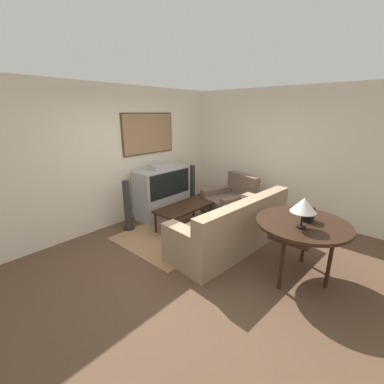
{
  "coord_description": "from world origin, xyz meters",
  "views": [
    {
      "loc": [
        -2.77,
        -2.28,
        2.19
      ],
      "look_at": [
        0.71,
        0.77,
        0.75
      ],
      "focal_mm": 24.0,
      "sensor_mm": 36.0,
      "label": 1
    }
  ],
  "objects": [
    {
      "name": "couch",
      "position": [
        0.61,
        -0.21,
        0.33
      ],
      "size": [
        2.3,
        1.02,
        0.89
      ],
      "rotation": [
        0.0,
        0.0,
        3.06
      ],
      "color": "#9E8466",
      "rests_on": "ground_plane"
    },
    {
      "name": "wall_back",
      "position": [
        0.02,
        2.13,
        1.36
      ],
      "size": [
        12.0,
        0.1,
        2.7
      ],
      "color": "beige",
      "rests_on": "ground_plane"
    },
    {
      "name": "ground_plane",
      "position": [
        0.0,
        0.0,
        0.0
      ],
      "size": [
        12.0,
        12.0,
        0.0
      ],
      "primitive_type": "plane",
      "color": "brown"
    },
    {
      "name": "armchair",
      "position": [
        1.82,
        0.61,
        0.28
      ],
      "size": [
        1.16,
        1.11,
        0.88
      ],
      "rotation": [
        0.0,
        0.0,
        -1.88
      ],
      "color": "brown",
      "rests_on": "ground_plane"
    },
    {
      "name": "tv",
      "position": [
        0.8,
        1.7,
        0.54
      ],
      "size": [
        1.22,
        0.52,
        1.15
      ],
      "color": "#9E9EA3",
      "rests_on": "ground_plane"
    },
    {
      "name": "area_rug",
      "position": [
        0.63,
        0.84,
        0.01
      ],
      "size": [
        2.54,
        1.6,
        0.01
      ],
      "color": "#99704C",
      "rests_on": "ground_plane"
    },
    {
      "name": "mantel_clock",
      "position": [
        0.61,
        -1.37,
        0.9
      ],
      "size": [
        0.18,
        0.1,
        0.17
      ],
      "color": "black",
      "rests_on": "console_table"
    },
    {
      "name": "speaker_tower_left",
      "position": [
        -0.14,
        1.67,
        0.47
      ],
      "size": [
        0.23,
        0.23,
        0.99
      ],
      "color": "black",
      "rests_on": "ground_plane"
    },
    {
      "name": "speaker_tower_right",
      "position": [
        1.74,
        1.67,
        0.47
      ],
      "size": [
        0.23,
        0.23,
        0.99
      ],
      "color": "black",
      "rests_on": "ground_plane"
    },
    {
      "name": "table_lamp",
      "position": [
        0.32,
        -1.37,
        1.11
      ],
      "size": [
        0.31,
        0.31,
        0.39
      ],
      "color": "black",
      "rests_on": "console_table"
    },
    {
      "name": "console_table",
      "position": [
        0.52,
        -1.33,
        0.75
      ],
      "size": [
        1.2,
        1.2,
        0.81
      ],
      "color": "black",
      "rests_on": "ground_plane"
    },
    {
      "name": "coffee_table",
      "position": [
        0.65,
        0.92,
        0.4
      ],
      "size": [
        1.19,
        0.56,
        0.44
      ],
      "color": "black",
      "rests_on": "ground_plane"
    },
    {
      "name": "wall_right",
      "position": [
        2.63,
        0.0,
        1.35
      ],
      "size": [
        0.06,
        12.0,
        2.7
      ],
      "color": "beige",
      "rests_on": "ground_plane"
    }
  ]
}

